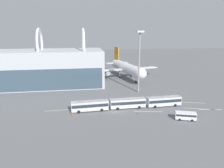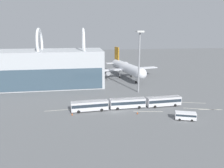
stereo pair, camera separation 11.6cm
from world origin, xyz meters
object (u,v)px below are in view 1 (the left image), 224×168
at_px(airliner_at_gate_near, 30,72).
at_px(shuttle_bus_1, 128,103).
at_px(shuttle_bus_2, 164,101).
at_px(airliner_at_gate_far, 126,68).
at_px(service_van_foreground, 186,115).
at_px(traffic_cone_1, 138,113).
at_px(floodlight_mast, 139,53).
at_px(traffic_cone_0, 72,114).
at_px(shuttle_bus_0, 90,105).

relative_size(airliner_at_gate_near, shuttle_bus_1, 2.80).
relative_size(shuttle_bus_1, shuttle_bus_2, 0.99).
bearing_deg(shuttle_bus_1, airliner_at_gate_far, 76.92).
relative_size(service_van_foreground, traffic_cone_1, 8.33).
xyz_separation_m(airliner_at_gate_near, shuttle_bus_1, (39.92, -43.73, -3.32)).
distance_m(floodlight_mast, traffic_cone_0, 38.47).
bearing_deg(shuttle_bus_1, floodlight_mast, 63.08).
distance_m(airliner_at_gate_near, airliner_at_gate_far, 49.78).
height_order(airliner_at_gate_near, airliner_at_gate_far, airliner_at_gate_far).
bearing_deg(service_van_foreground, traffic_cone_0, -175.50).
xyz_separation_m(airliner_at_gate_far, shuttle_bus_2, (3.02, -46.07, -3.78)).
bearing_deg(shuttle_bus_1, service_van_foreground, -41.15).
relative_size(airliner_at_gate_far, shuttle_bus_1, 3.30).
bearing_deg(airliner_at_gate_near, shuttle_bus_1, 46.51).
height_order(shuttle_bus_1, service_van_foreground, shuttle_bus_1).
height_order(shuttle_bus_0, traffic_cone_0, shuttle_bus_0).
distance_m(shuttle_bus_1, shuttle_bus_2, 12.81).
bearing_deg(shuttle_bus_2, traffic_cone_0, -176.27).
xyz_separation_m(airliner_at_gate_near, shuttle_bus_2, (52.74, -43.78, -3.32)).
distance_m(shuttle_bus_1, service_van_foreground, 19.15).
bearing_deg(airliner_at_gate_near, airliner_at_gate_far, 96.76).
distance_m(shuttle_bus_0, traffic_cone_0, 6.51).
height_order(shuttle_bus_2, traffic_cone_0, shuttle_bus_2).
height_order(airliner_at_gate_far, shuttle_bus_2, airliner_at_gate_far).
relative_size(airliner_at_gate_near, shuttle_bus_2, 2.79).
bearing_deg(shuttle_bus_0, airliner_at_gate_near, 118.00).
bearing_deg(airliner_at_gate_far, airliner_at_gate_near, -97.75).
bearing_deg(floodlight_mast, airliner_at_gate_far, 87.99).
height_order(shuttle_bus_0, service_van_foreground, shuttle_bus_0).
relative_size(shuttle_bus_0, shuttle_bus_1, 1.01).
relative_size(airliner_at_gate_far, service_van_foreground, 6.30).
relative_size(airliner_at_gate_near, traffic_cone_1, 44.60).
bearing_deg(shuttle_bus_0, shuttle_bus_1, -0.34).
bearing_deg(shuttle_bus_1, traffic_cone_1, -72.06).
xyz_separation_m(shuttle_bus_2, floodlight_mast, (-3.99, 18.25, 14.70)).
relative_size(airliner_at_gate_near, traffic_cone_0, 42.40).
height_order(service_van_foreground, floodlight_mast, floodlight_mast).
height_order(service_van_foreground, traffic_cone_1, service_van_foreground).
xyz_separation_m(shuttle_bus_1, traffic_cone_0, (-18.48, -3.48, -1.57)).
bearing_deg(shuttle_bus_0, service_van_foreground, -26.38).
bearing_deg(airliner_at_gate_far, shuttle_bus_2, -6.64).
bearing_deg(shuttle_bus_2, shuttle_bus_1, 177.25).
height_order(shuttle_bus_2, floodlight_mast, floodlight_mast).
xyz_separation_m(airliner_at_gate_near, service_van_foreground, (54.57, -56.06, -3.89)).
bearing_deg(shuttle_bus_2, floodlight_mast, 99.81).
bearing_deg(shuttle_bus_1, traffic_cone_0, -170.39).
distance_m(shuttle_bus_1, traffic_cone_0, 18.87).
relative_size(floodlight_mast, traffic_cone_0, 31.96).
xyz_separation_m(shuttle_bus_2, traffic_cone_0, (-31.29, -3.43, -1.57)).
distance_m(airliner_at_gate_near, shuttle_bus_1, 59.31).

